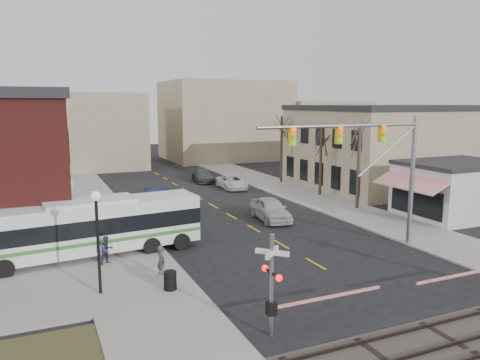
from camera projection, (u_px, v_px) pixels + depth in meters
name	position (u px, v px, depth m)	size (l,w,h in m)	color
ground	(337.00, 276.00, 23.88)	(160.00, 160.00, 0.00)	black
sidewalk_west	(96.00, 211.00, 38.13)	(5.00, 60.00, 0.12)	gray
sidewalk_east	(297.00, 193.00, 45.70)	(5.00, 60.00, 0.12)	gray
ballast_strip	(470.00, 351.00, 16.66)	(160.00, 5.00, 0.06)	#332D28
rail_tracks	(470.00, 349.00, 16.64)	(160.00, 3.91, 0.14)	#2D231E
tan_building	(399.00, 145.00, 50.00)	(20.30, 15.30, 8.50)	gray
awning_shop	(456.00, 189.00, 36.21)	(9.74, 6.20, 4.30)	beige
tree_east_a	(359.00, 168.00, 38.32)	(0.28, 0.28, 6.75)	#382B21
tree_east_b	(321.00, 162.00, 43.89)	(0.28, 0.28, 6.30)	#382B21
tree_east_c	(281.00, 149.00, 51.12)	(0.28, 0.28, 7.20)	#382B21
transit_bus	(91.00, 226.00, 26.61)	(12.61, 3.94, 3.19)	silver
traffic_signal_mast	(375.00, 155.00, 27.16)	(10.72, 0.30, 8.00)	gray
rr_crossing_west	(282.00, 285.00, 17.67)	(5.60, 1.36, 4.00)	gray
street_lamp	(97.00, 222.00, 20.93)	(0.44, 0.44, 4.78)	black
trash_bin	(170.00, 280.00, 21.83)	(0.60, 0.60, 0.88)	black
car_a	(270.00, 209.00, 35.16)	(2.00, 4.97, 1.69)	#B3B2B7
car_b	(157.00, 197.00, 39.68)	(1.78, 5.09, 1.68)	#1A2343
car_c	(232.00, 182.00, 48.04)	(2.25, 4.89, 1.36)	silver
car_d	(203.00, 176.00, 52.20)	(1.92, 4.72, 1.37)	#3E3F43
pedestrian_near	(161.00, 260.00, 23.69)	(0.56, 0.37, 1.54)	#4C413D
pedestrian_far	(107.00, 250.00, 25.28)	(0.75, 0.59, 1.55)	#2D2F4E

